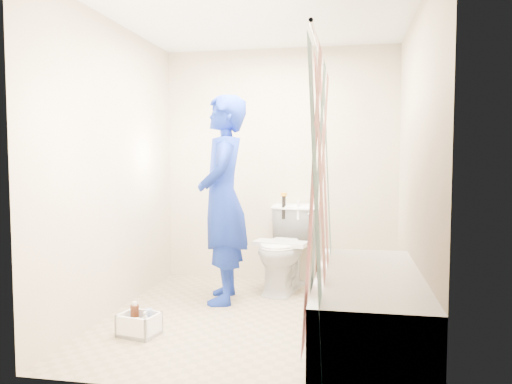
% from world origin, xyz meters
% --- Properties ---
extents(floor, '(2.60, 2.60, 0.00)m').
position_xyz_m(floor, '(0.00, 0.00, 0.00)').
color(floor, gray).
rests_on(floor, ground).
extents(ceiling, '(2.40, 2.60, 0.02)m').
position_xyz_m(ceiling, '(0.00, 0.00, 2.40)').
color(ceiling, white).
rests_on(ceiling, wall_back).
extents(wall_back, '(2.40, 0.02, 2.40)m').
position_xyz_m(wall_back, '(0.00, 1.30, 1.20)').
color(wall_back, beige).
rests_on(wall_back, ground).
extents(wall_front, '(2.40, 0.02, 2.40)m').
position_xyz_m(wall_front, '(0.00, -1.30, 1.20)').
color(wall_front, beige).
rests_on(wall_front, ground).
extents(wall_left, '(0.02, 2.60, 2.40)m').
position_xyz_m(wall_left, '(-1.20, 0.00, 1.20)').
color(wall_left, beige).
rests_on(wall_left, ground).
extents(wall_right, '(0.02, 2.60, 2.40)m').
position_xyz_m(wall_right, '(1.20, 0.00, 1.20)').
color(wall_right, beige).
rests_on(wall_right, ground).
extents(bathtub, '(0.70, 1.75, 0.50)m').
position_xyz_m(bathtub, '(0.85, -0.43, 0.27)').
color(bathtub, silver).
rests_on(bathtub, ground).
extents(curtain_rod, '(0.02, 1.90, 0.02)m').
position_xyz_m(curtain_rod, '(0.52, -0.43, 1.95)').
color(curtain_rod, silver).
rests_on(curtain_rod, wall_back).
extents(shower_curtain, '(0.06, 1.75, 1.80)m').
position_xyz_m(shower_curtain, '(0.52, -0.43, 1.02)').
color(shower_curtain, white).
rests_on(shower_curtain, curtain_rod).
extents(toilet, '(0.60, 0.87, 0.82)m').
position_xyz_m(toilet, '(0.11, 0.89, 0.41)').
color(toilet, silver).
rests_on(toilet, ground).
extents(tank_lid, '(0.53, 0.31, 0.04)m').
position_xyz_m(tank_lid, '(0.09, 0.77, 0.48)').
color(tank_lid, white).
rests_on(tank_lid, toilet).
extents(tank_internals, '(0.20, 0.08, 0.27)m').
position_xyz_m(tank_internals, '(0.11, 1.12, 0.80)').
color(tank_internals, black).
rests_on(tank_internals, toilet).
extents(plumber, '(0.56, 0.74, 1.83)m').
position_xyz_m(plumber, '(-0.39, 0.43, 0.92)').
color(plumber, '#0E3894').
rests_on(plumber, ground).
extents(cleaning_caddy, '(0.31, 0.26, 0.20)m').
position_xyz_m(cleaning_caddy, '(-0.76, -0.53, 0.08)').
color(cleaning_caddy, white).
rests_on(cleaning_caddy, ground).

